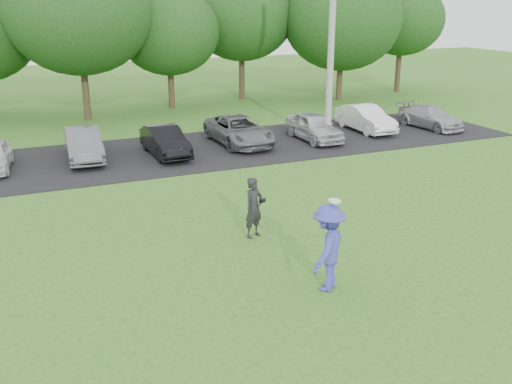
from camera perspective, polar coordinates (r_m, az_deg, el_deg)
ground at (r=12.75m, az=6.32°, el=-10.26°), size 100.00×100.00×0.00m
parking_lot at (r=24.11m, az=-8.97°, el=3.83°), size 32.00×6.50×0.03m
utility_pole at (r=25.19m, az=7.59°, el=15.90°), size 0.28×0.28×9.88m
frisbee_player at (r=12.62m, az=7.20°, el=-5.55°), size 1.46×1.40×2.13m
camera_bystander at (r=15.30m, az=-0.21°, el=-1.58°), size 0.72×0.62×1.67m
parked_cars at (r=23.98m, az=-9.60°, el=5.22°), size 28.39×4.75×1.24m
tree_row at (r=33.18m, az=-11.25°, el=16.35°), size 42.39×9.85×8.64m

